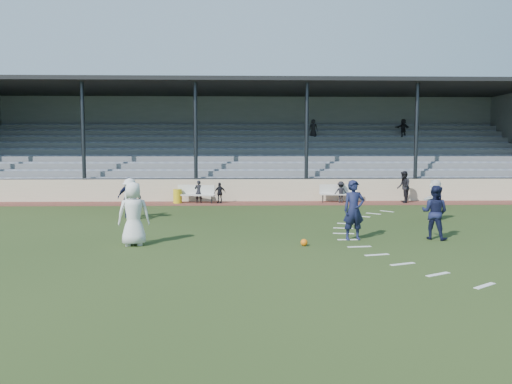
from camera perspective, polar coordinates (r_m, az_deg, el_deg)
ground at (r=15.68m, az=0.26°, el=-5.54°), size 90.00×90.00×0.00m
cinder_track at (r=26.07m, az=-0.49°, el=-1.29°), size 34.00×2.00×0.02m
retaining_wall at (r=27.06m, az=-0.54°, el=0.19°), size 34.00×0.18×1.20m
bench_left at (r=26.20m, az=-6.87°, el=-0.03°), size 2.04×0.85×0.95m
bench_right at (r=26.76m, az=9.42°, el=0.04°), size 2.03×0.61×0.95m
trash_bin at (r=26.31m, az=-8.95°, el=-0.47°), size 0.46×0.46×0.73m
football at (r=14.83m, az=5.51°, el=-5.76°), size 0.21×0.21×0.21m
player_white_lead at (r=15.15m, az=-13.82°, el=-2.44°), size 1.01×0.75×1.89m
player_navy_lead at (r=15.92m, az=11.12°, el=-2.04°), size 0.75×0.55×1.88m
player_navy_mid at (r=16.72m, az=19.74°, el=-2.21°), size 1.05×1.02×1.71m
player_white_wing at (r=20.65m, az=-14.20°, el=-0.80°), size 1.04×1.25×1.67m
player_navy_wing at (r=21.29m, az=-14.26°, el=-0.63°), size 1.01×0.48×1.67m
player_white_back at (r=21.02m, az=19.76°, el=-0.87°), size 1.30×1.52×1.65m
official at (r=27.29m, az=16.52°, el=0.56°), size 0.76×0.90×1.67m
sub_left_near at (r=26.25m, az=-6.56°, el=0.04°), size 0.44×0.30×1.19m
sub_left_far at (r=26.02m, az=-4.15°, el=-0.10°), size 0.69×0.47×1.08m
sub_right at (r=26.60m, az=9.67°, el=-0.00°), size 0.75×0.46×1.12m
grandstand at (r=31.68m, az=-0.69°, el=3.80°), size 34.60×9.00×6.61m
penalty_arc at (r=16.34m, az=14.92°, el=-5.26°), size 3.89×14.63×0.01m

